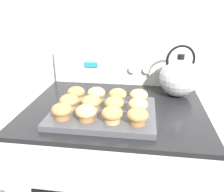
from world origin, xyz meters
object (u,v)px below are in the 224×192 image
object	(u,v)px
muffin_r0_c0	(62,111)
muffin_r0_c2	(112,115)
muffin_r2_c1	(96,94)
muffin_r2_c0	(76,93)
muffin_r2_c2	(118,95)
muffin_r0_c1	(86,113)
muffin_pan	(103,113)
stove_range	(115,186)
muffin_r1_c3	(138,106)
muffin_r0_c3	(137,116)
muffin_r2_c3	(139,96)
muffin_r1_c0	(69,102)
tea_kettle	(179,77)
muffin_r1_c2	(114,104)
muffin_r1_c1	(91,103)

from	to	relation	value
muffin_r0_c0	muffin_r0_c2	size ratio (longest dim) A/B	1.00
muffin_r0_c2	muffin_r2_c1	distance (m)	0.20
muffin_r2_c0	muffin_r2_c2	distance (m)	0.18
muffin_r0_c1	muffin_pan	bearing A→B (deg)	62.39
stove_range	muffin_r1_c3	size ratio (longest dim) A/B	12.08
muffin_pan	muffin_r0_c3	xyz separation A→B (m)	(0.13, -0.09, 0.04)
muffin_r1_c3	muffin_r2_c3	distance (m)	0.09
stove_range	muffin_r1_c0	world-z (taller)	muffin_r1_c0
muffin_r0_c1	muffin_r2_c1	bearing A→B (deg)	89.68
muffin_r2_c1	muffin_r1_c0	bearing A→B (deg)	-133.51
stove_range	muffin_pan	distance (m)	0.47
muffin_r0_c3	tea_kettle	size ratio (longest dim) A/B	0.31
muffin_r0_c2	muffin_r2_c0	xyz separation A→B (m)	(-0.18, 0.18, 0.00)
stove_range	muffin_r1_c0	xyz separation A→B (m)	(-0.17, -0.11, 0.50)
muffin_pan	muffin_r1_c2	bearing A→B (deg)	-2.64
muffin_r0_c0	muffin_r2_c3	distance (m)	0.32
muffin_pan	muffin_r2_c1	world-z (taller)	muffin_r2_c1
muffin_r1_c2	muffin_r2_c1	bearing A→B (deg)	133.24
muffin_pan	muffin_r2_c2	distance (m)	0.11
muffin_r0_c0	muffin_r1_c3	xyz separation A→B (m)	(0.27, 0.08, 0.00)
muffin_r0_c2	muffin_r1_c1	size ratio (longest dim) A/B	1.00
muffin_pan	muffin_r0_c3	size ratio (longest dim) A/B	5.36
muffin_pan	muffin_r0_c3	distance (m)	0.17
muffin_r0_c2	tea_kettle	distance (m)	0.43
muffin_r1_c1	muffin_r0_c2	bearing A→B (deg)	-43.21
muffin_r0_c1	muffin_r2_c2	size ratio (longest dim) A/B	1.00
tea_kettle	muffin_r2_c2	bearing A→B (deg)	-148.59
muffin_pan	muffin_r0_c2	distance (m)	0.11
muffin_r1_c2	muffin_r0_c0	bearing A→B (deg)	-154.45
muffin_r0_c1	muffin_r2_c0	xyz separation A→B (m)	(-0.09, 0.18, 0.00)
muffin_r2_c3	tea_kettle	bearing A→B (deg)	41.62
muffin_r0_c0	muffin_r2_c0	distance (m)	0.17
muffin_r2_c0	muffin_r2_c2	xyz separation A→B (m)	(0.18, 0.00, 0.00)
muffin_r1_c1	muffin_r2_c3	world-z (taller)	same
stove_range	muffin_r2_c1	xyz separation A→B (m)	(-0.08, -0.01, 0.50)
muffin_r0_c0	muffin_r2_c1	distance (m)	0.20
muffin_r1_c0	muffin_r1_c1	size ratio (longest dim) A/B	1.00
muffin_pan	stove_range	bearing A→B (deg)	71.10
muffin_r2_c0	muffin_r1_c3	bearing A→B (deg)	-18.75
muffin_r0_c0	muffin_r2_c1	world-z (taller)	same
muffin_r0_c3	muffin_r2_c0	size ratio (longest dim) A/B	1.00
muffin_r0_c0	muffin_r2_c1	size ratio (longest dim) A/B	1.00
stove_range	tea_kettle	xyz separation A→B (m)	(0.27, 0.14, 0.54)
muffin_r1_c0	muffin_r2_c1	bearing A→B (deg)	46.49
muffin_r2_c0	muffin_r1_c0	bearing A→B (deg)	-91.44
muffin_r0_c3	tea_kettle	distance (m)	0.38
muffin_r0_c0	muffin_r1_c2	bearing A→B (deg)	25.55
muffin_r2_c3	muffin_r0_c3	bearing A→B (deg)	-89.38
muffin_r1_c2	muffin_r2_c3	xyz separation A→B (m)	(0.09, 0.09, 0.00)
muffin_pan	muffin_r1_c3	distance (m)	0.14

